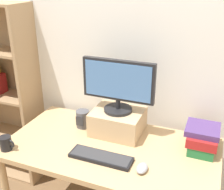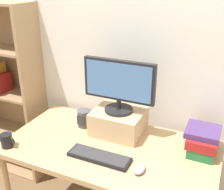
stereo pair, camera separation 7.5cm
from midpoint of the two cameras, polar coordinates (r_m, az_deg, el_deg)
The scene contains 10 objects.
back_wall at distance 2.05m, azimuth 6.10°, elevation 10.18°, with size 7.00×0.08×2.60m.
desk at distance 1.92m, azimuth 0.68°, elevation -12.13°, with size 1.38×0.74×0.72m.
bookshelf_unit at distance 2.67m, azimuth -19.91°, elevation 0.93°, with size 0.66×0.28×1.57m.
riser_box at distance 1.99m, azimuth 2.44°, elevation -5.41°, with size 0.35×0.30×0.17m.
computer_monitor at distance 1.87m, azimuth 2.57°, elevation 2.17°, with size 0.50×0.20×0.37m.
keyboard at distance 1.76m, azimuth -1.28°, elevation -12.46°, with size 0.39×0.12×0.02m.
computer_mouse at distance 1.67m, azimuth 6.95°, elevation -14.70°, with size 0.06×0.10×0.04m.
book_stack at distance 1.89m, azimuth 19.10°, elevation -8.60°, with size 0.21×0.27×0.16m.
coffee_mug at distance 1.95m, azimuth -19.51°, elevation -8.73°, with size 0.11×0.08×0.09m.
desk_speaker at distance 2.08m, azimuth -4.69°, elevation -4.75°, with size 0.10×0.10×0.13m.
Camera 2 is at (0.66, -1.41, 1.77)m, focal length 45.00 mm.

